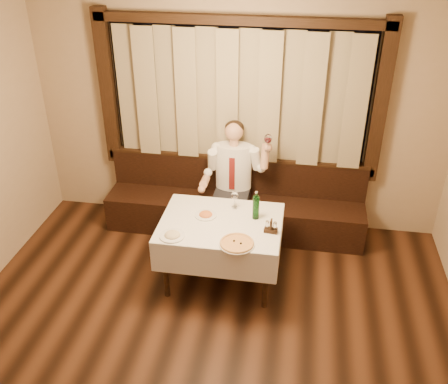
% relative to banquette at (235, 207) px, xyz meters
% --- Properties ---
extents(room, '(5.01, 6.01, 2.81)m').
position_rel_banquette_xyz_m(room, '(-0.00, -1.75, 1.19)').
color(room, black).
rests_on(room, ground).
extents(banquette, '(3.20, 0.61, 0.94)m').
position_rel_banquette_xyz_m(banquette, '(0.00, 0.00, 0.00)').
color(banquette, black).
rests_on(banquette, ground).
extents(dining_table, '(1.27, 0.97, 0.76)m').
position_rel_banquette_xyz_m(dining_table, '(0.00, -1.02, 0.34)').
color(dining_table, black).
rests_on(dining_table, ground).
extents(pizza, '(0.35, 0.35, 0.04)m').
position_rel_banquette_xyz_m(pizza, '(0.22, -1.40, 0.46)').
color(pizza, white).
rests_on(pizza, dining_table).
extents(pasta_red, '(0.23, 0.23, 0.08)m').
position_rel_banquette_xyz_m(pasta_red, '(-0.18, -0.94, 0.48)').
color(pasta_red, white).
rests_on(pasta_red, dining_table).
extents(pasta_cream, '(0.26, 0.26, 0.09)m').
position_rel_banquette_xyz_m(pasta_cream, '(-0.43, -1.37, 0.48)').
color(pasta_cream, white).
rests_on(pasta_cream, dining_table).
extents(green_bottle, '(0.07, 0.07, 0.32)m').
position_rel_banquette_xyz_m(green_bottle, '(0.35, -0.89, 0.58)').
color(green_bottle, '#0E4212').
rests_on(green_bottle, dining_table).
extents(table_wine_glass, '(0.08, 0.08, 0.20)m').
position_rel_banquette_xyz_m(table_wine_glass, '(0.10, -0.73, 0.59)').
color(table_wine_glass, white).
rests_on(table_wine_glass, dining_table).
extents(cruet_caddy, '(0.14, 0.08, 0.15)m').
position_rel_banquette_xyz_m(cruet_caddy, '(0.53, -1.13, 0.50)').
color(cruet_caddy, black).
rests_on(cruet_caddy, dining_table).
extents(seated_man, '(0.82, 0.61, 1.47)m').
position_rel_banquette_xyz_m(seated_man, '(-0.01, -0.09, 0.53)').
color(seated_man, black).
rests_on(seated_man, ground).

